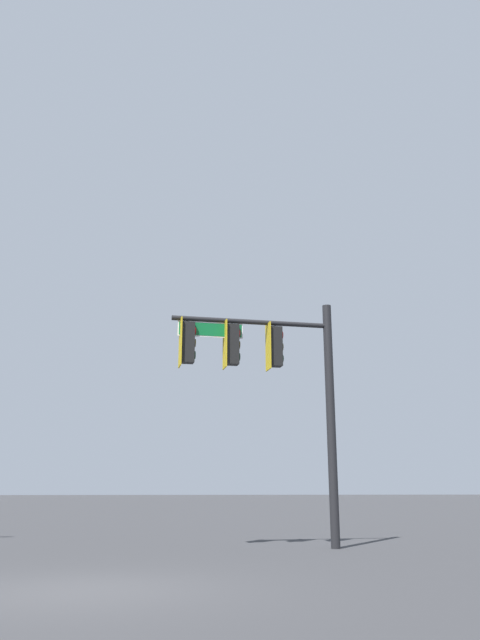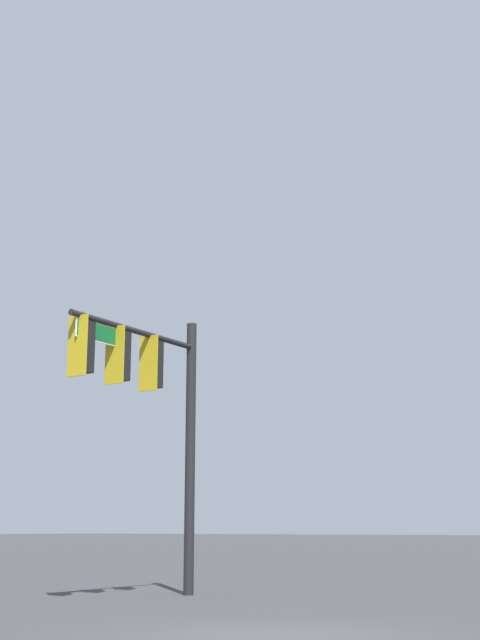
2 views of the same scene
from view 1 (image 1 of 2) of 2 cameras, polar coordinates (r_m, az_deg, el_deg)
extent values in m
plane|color=#38383A|center=(10.41, -14.38, -22.89)|extent=(400.00, 400.00, 0.00)
cylinder|color=black|center=(17.28, 8.31, -9.13)|extent=(0.24, 0.24, 6.53)
cylinder|color=black|center=(17.16, 1.05, -0.18)|extent=(4.40, 0.39, 0.13)
cube|color=gold|center=(17.10, 2.60, -2.43)|extent=(0.06, 0.52, 1.30)
cube|color=black|center=(17.15, 3.22, -2.46)|extent=(0.38, 0.34, 1.10)
cylinder|color=black|center=(17.30, 3.19, -0.49)|extent=(0.04, 0.04, 0.12)
cylinder|color=red|center=(17.28, 3.84, -1.42)|extent=(0.04, 0.22, 0.22)
cylinder|color=#392D05|center=(17.20, 3.86, -2.49)|extent=(0.04, 0.22, 0.22)
cylinder|color=black|center=(17.13, 3.88, -3.57)|extent=(0.04, 0.22, 0.22)
cube|color=gold|center=(16.85, -1.39, -2.25)|extent=(0.06, 0.52, 1.30)
cube|color=black|center=(16.89, -0.75, -2.28)|extent=(0.38, 0.34, 1.10)
cylinder|color=black|center=(17.03, -0.75, -0.28)|extent=(0.04, 0.04, 0.12)
cylinder|color=red|center=(17.00, -0.09, -1.23)|extent=(0.04, 0.22, 0.22)
cylinder|color=#392D05|center=(16.93, -0.09, -2.31)|extent=(0.04, 0.22, 0.22)
cylinder|color=black|center=(16.85, -0.09, -3.40)|extent=(0.04, 0.22, 0.22)
cube|color=gold|center=(16.69, -5.48, -2.05)|extent=(0.06, 0.52, 1.30)
cube|color=black|center=(16.71, -4.83, -2.08)|extent=(0.38, 0.34, 1.10)
cylinder|color=black|center=(16.86, -4.78, -0.06)|extent=(0.04, 0.04, 0.12)
cylinder|color=red|center=(16.81, -4.13, -1.02)|extent=(0.04, 0.22, 0.22)
cylinder|color=#392D05|center=(16.73, -4.15, -2.12)|extent=(0.04, 0.22, 0.22)
cylinder|color=black|center=(16.66, -4.17, -3.22)|extent=(0.04, 0.22, 0.22)
cube|color=#0F602D|center=(16.88, -2.71, -0.89)|extent=(1.72, 0.14, 0.36)
cube|color=white|center=(16.88, -2.71, -0.89)|extent=(1.78, 0.13, 0.42)
camera|label=2|loc=(12.49, -85.08, -1.04)|focal=50.00mm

